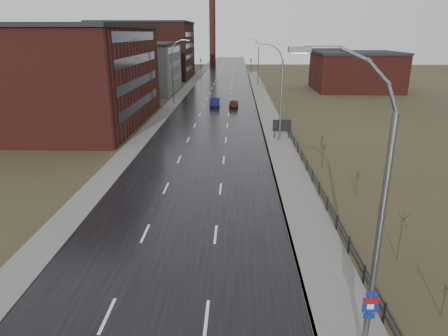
# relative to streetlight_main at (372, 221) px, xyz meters

# --- Properties ---
(road) EXTENTS (14.00, 300.00, 0.06)m
(road) POSITION_rel_streetlight_main_xyz_m (-8.47, 58.00, -6.03)
(road) COLOR black
(road) RESTS_ON ground
(sidewalk_right) EXTENTS (3.20, 180.00, 0.18)m
(sidewalk_right) POSITION_rel_streetlight_main_xyz_m (0.13, 33.00, -5.97)
(sidewalk_right) COLOR #595651
(sidewalk_right) RESTS_ON ground
(curb_right) EXTENTS (0.16, 180.00, 0.18)m
(curb_right) POSITION_rel_streetlight_main_xyz_m (-1.39, 33.00, -5.97)
(curb_right) COLOR slate
(curb_right) RESTS_ON ground
(sidewalk_left) EXTENTS (2.40, 260.00, 0.12)m
(sidewalk_left) POSITION_rel_streetlight_main_xyz_m (-16.67, 58.00, -6.00)
(sidewalk_left) COLOR #595651
(sidewalk_left) RESTS_ON ground
(warehouse_near) EXTENTS (22.44, 28.56, 13.50)m
(warehouse_near) POSITION_rel_streetlight_main_xyz_m (-29.46, 43.00, 0.70)
(warehouse_near) COLOR #471914
(warehouse_near) RESTS_ON ground
(warehouse_mid) EXTENTS (16.32, 20.40, 10.50)m
(warehouse_mid) POSITION_rel_streetlight_main_xyz_m (-26.46, 76.00, -0.80)
(warehouse_mid) COLOR slate
(warehouse_mid) RESTS_ON ground
(warehouse_far) EXTENTS (26.52, 24.48, 15.50)m
(warehouse_far) POSITION_rel_streetlight_main_xyz_m (-31.47, 106.00, 1.70)
(warehouse_far) COLOR #331611
(warehouse_far) RESTS_ON ground
(building_right) EXTENTS (18.36, 16.32, 8.50)m
(building_right) POSITION_rel_streetlight_main_xyz_m (21.83, 80.00, -1.80)
(building_right) COLOR #471914
(building_right) RESTS_ON ground
(smokestack) EXTENTS (2.70, 2.70, 30.70)m
(smokestack) POSITION_rel_streetlight_main_xyz_m (-14.47, 148.00, 9.44)
(smokestack) COLOR #331611
(smokestack) RESTS_ON ground
(streetlight_main) EXTENTS (3.91, 0.29, 12.11)m
(streetlight_main) POSITION_rel_streetlight_main_xyz_m (0.00, 0.00, 0.00)
(streetlight_main) COLOR slate
(streetlight_main) RESTS_ON ground
(streetlight_right_mid) EXTENTS (3.36, 0.28, 11.35)m
(streetlight_right_mid) POSITION_rel_streetlight_main_xyz_m (0.03, 34.00, -0.22)
(streetlight_right_mid) COLOR slate
(streetlight_right_mid) RESTS_ON ground
(streetlight_left) EXTENTS (3.36, 0.28, 11.35)m
(streetlight_left) POSITION_rel_streetlight_main_xyz_m (-16.17, 60.00, -0.22)
(streetlight_left) COLOR slate
(streetlight_left) RESTS_ON ground
(streetlight_right_far) EXTENTS (3.36, 0.28, 11.35)m
(streetlight_right_far) POSITION_rel_streetlight_main_xyz_m (0.03, 88.00, -0.22)
(streetlight_right_far) COLOR slate
(streetlight_right_far) RESTS_ON ground
(guardrail) EXTENTS (0.10, 53.05, 1.10)m
(guardrail) POSITION_rel_streetlight_main_xyz_m (1.83, 16.32, -5.35)
(guardrail) COLOR black
(guardrail) RESTS_ON ground
(shrub_b) EXTENTS (0.42, 0.44, 1.73)m
(shrub_b) POSITION_rel_streetlight_main_xyz_m (4.71, 2.58, -5.14)
(shrub_b) COLOR #382D23
(shrub_b) RESTS_ON ground
(shrub_c) EXTENTS (0.68, 0.72, 2.92)m
(shrub_c) POSITION_rel_streetlight_main_xyz_m (4.52, 7.48, -4.51)
(shrub_c) COLOR #382D23
(shrub_c) RESTS_ON ground
(shrub_d) EXTENTS (0.48, 0.51, 2.01)m
(shrub_d) POSITION_rel_streetlight_main_xyz_m (4.89, 17.29, -4.99)
(shrub_d) COLOR #382D23
(shrub_d) RESTS_ON ground
(shrub_e) EXTENTS (0.58, 0.61, 2.45)m
(shrub_e) POSITION_rel_streetlight_main_xyz_m (3.51, 24.04, -4.76)
(shrub_e) COLOR #382D23
(shrub_e) RESTS_ON ground
(shrub_f) EXTENTS (0.39, 0.41, 1.62)m
(shrub_f) POSITION_rel_streetlight_main_xyz_m (4.71, 30.54, -5.20)
(shrub_f) COLOR #382D23
(shrub_f) RESTS_ON ground
(billboard) EXTENTS (2.24, 0.17, 2.51)m
(billboard) POSITION_rel_streetlight_main_xyz_m (0.63, 34.67, -4.36)
(billboard) COLOR black
(billboard) RESTS_ON ground
(traffic_light_left) EXTENTS (0.58, 2.73, 5.30)m
(traffic_light_left) POSITION_rel_streetlight_main_xyz_m (-16.47, 118.00, -1.46)
(traffic_light_left) COLOR black
(traffic_light_left) RESTS_ON ground
(traffic_light_right) EXTENTS (0.58, 2.73, 5.30)m
(traffic_light_right) POSITION_rel_streetlight_main_xyz_m (-0.47, 118.00, -1.46)
(traffic_light_right) COLOR black
(traffic_light_right) RESTS_ON ground
(car_near) EXTENTS (1.67, 4.70, 1.55)m
(car_near) POSITION_rel_streetlight_main_xyz_m (-8.72, 57.12, -5.29)
(car_near) COLOR #0C0D3E
(car_near) RESTS_ON ground
(car_far) EXTENTS (1.70, 4.00, 1.35)m
(car_far) POSITION_rel_streetlight_main_xyz_m (-5.41, 56.70, -5.38)
(car_far) COLOR #491B0C
(car_far) RESTS_ON ground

